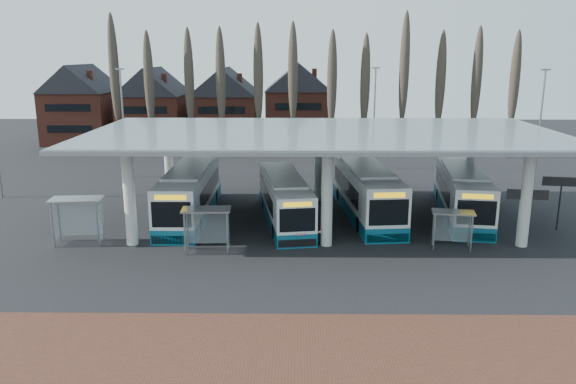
{
  "coord_description": "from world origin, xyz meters",
  "views": [
    {
      "loc": [
        -1.99,
        -30.36,
        11.54
      ],
      "look_at": [
        -2.41,
        7.0,
        2.25
      ],
      "focal_mm": 35.0,
      "sensor_mm": 36.0,
      "label": 1
    }
  ],
  "objects_px": {
    "shelter_1": "(207,220)",
    "bus_1": "(284,200)",
    "shelter_0": "(78,210)",
    "bus_3": "(462,193)",
    "bus_2": "(365,191)",
    "bus_0": "(190,193)",
    "shelter_2": "(453,221)"
  },
  "relations": [
    {
      "from": "bus_0",
      "to": "bus_3",
      "type": "distance_m",
      "value": 19.69
    },
    {
      "from": "bus_1",
      "to": "shelter_2",
      "type": "height_order",
      "value": "bus_1"
    },
    {
      "from": "bus_2",
      "to": "shelter_0",
      "type": "height_order",
      "value": "bus_2"
    },
    {
      "from": "bus_2",
      "to": "bus_3",
      "type": "bearing_deg",
      "value": -5.4
    },
    {
      "from": "shelter_1",
      "to": "bus_1",
      "type": "bearing_deg",
      "value": 51.15
    },
    {
      "from": "bus_3",
      "to": "shelter_0",
      "type": "distance_m",
      "value": 26.39
    },
    {
      "from": "bus_1",
      "to": "bus_3",
      "type": "relative_size",
      "value": 0.93
    },
    {
      "from": "bus_0",
      "to": "shelter_0",
      "type": "relative_size",
      "value": 4.0
    },
    {
      "from": "shelter_0",
      "to": "shelter_2",
      "type": "relative_size",
      "value": 1.21
    },
    {
      "from": "shelter_0",
      "to": "bus_3",
      "type": "bearing_deg",
      "value": 8.91
    },
    {
      "from": "bus_3",
      "to": "bus_0",
      "type": "bearing_deg",
      "value": -170.01
    },
    {
      "from": "shelter_2",
      "to": "bus_2",
      "type": "bearing_deg",
      "value": 130.92
    },
    {
      "from": "bus_1",
      "to": "bus_2",
      "type": "height_order",
      "value": "bus_2"
    },
    {
      "from": "bus_3",
      "to": "shelter_2",
      "type": "height_order",
      "value": "bus_3"
    },
    {
      "from": "shelter_0",
      "to": "shelter_1",
      "type": "distance_m",
      "value": 8.31
    },
    {
      "from": "shelter_1",
      "to": "shelter_2",
      "type": "relative_size",
      "value": 1.1
    },
    {
      "from": "bus_3",
      "to": "shelter_1",
      "type": "height_order",
      "value": "bus_3"
    },
    {
      "from": "bus_0",
      "to": "bus_2",
      "type": "bearing_deg",
      "value": 2.42
    },
    {
      "from": "shelter_1",
      "to": "shelter_2",
      "type": "xyz_separation_m",
      "value": [
        14.74,
        0.7,
        -0.24
      ]
    },
    {
      "from": "bus_3",
      "to": "bus_2",
      "type": "bearing_deg",
      "value": -171.86
    },
    {
      "from": "bus_0",
      "to": "shelter_2",
      "type": "distance_m",
      "value": 18.3
    },
    {
      "from": "bus_2",
      "to": "shelter_1",
      "type": "bearing_deg",
      "value": -147.73
    },
    {
      "from": "bus_3",
      "to": "shelter_2",
      "type": "distance_m",
      "value": 7.7
    },
    {
      "from": "shelter_0",
      "to": "shelter_2",
      "type": "xyz_separation_m",
      "value": [
        22.93,
        -0.68,
        -0.41
      ]
    },
    {
      "from": "bus_2",
      "to": "shelter_0",
      "type": "xyz_separation_m",
      "value": [
        -18.57,
        -6.57,
        0.37
      ]
    },
    {
      "from": "shelter_0",
      "to": "shelter_1",
      "type": "xyz_separation_m",
      "value": [
        8.19,
        -1.38,
        -0.17
      ]
    },
    {
      "from": "shelter_2",
      "to": "shelter_0",
      "type": "bearing_deg",
      "value": -171.79
    },
    {
      "from": "bus_0",
      "to": "shelter_0",
      "type": "xyz_separation_m",
      "value": [
        -5.88,
        -5.98,
        0.4
      ]
    },
    {
      "from": "bus_0",
      "to": "bus_2",
      "type": "relative_size",
      "value": 0.97
    },
    {
      "from": "shelter_0",
      "to": "shelter_2",
      "type": "height_order",
      "value": "shelter_0"
    },
    {
      "from": "shelter_1",
      "to": "shelter_0",
      "type": "bearing_deg",
      "value": 167.31
    },
    {
      "from": "bus_2",
      "to": "shelter_0",
      "type": "relative_size",
      "value": 4.13
    }
  ]
}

